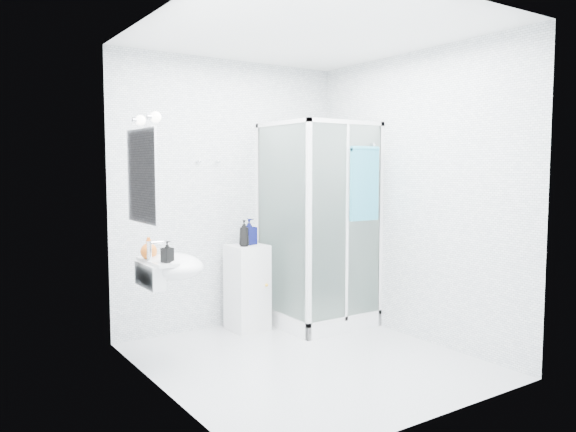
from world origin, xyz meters
TOP-DOWN VIEW (x-y plane):
  - room at (0.00, 0.00)m, footprint 2.40×2.60m
  - shower_enclosure at (0.67, 0.77)m, footprint 0.90×0.95m
  - wall_basin at (-0.99, 0.45)m, footprint 0.46×0.56m
  - mirror at (-1.19, 0.45)m, footprint 0.02×0.60m
  - vanity_lights at (-1.14, 0.45)m, footprint 0.10×0.40m
  - wall_hooks at (-0.25, 1.26)m, footprint 0.23×0.06m
  - storage_cabinet at (0.04, 1.04)m, footprint 0.35×0.37m
  - hand_towel at (0.92, 0.36)m, footprint 0.33×0.05m
  - shampoo_bottle_a at (-0.02, 0.98)m, footprint 0.11×0.11m
  - shampoo_bottle_b at (0.08, 1.06)m, footprint 0.14×0.14m
  - soap_dispenser_orange at (-1.11, 0.55)m, footprint 0.15×0.15m
  - soap_dispenser_black at (-1.06, 0.30)m, footprint 0.09×0.09m

SIDE VIEW (x-z plane):
  - storage_cabinet at x=0.04m, z-range 0.00..0.82m
  - shower_enclosure at x=0.67m, z-range -0.55..1.45m
  - wall_basin at x=-0.99m, z-range 0.62..0.97m
  - soap_dispenser_black at x=-1.06m, z-range 0.86..1.02m
  - soap_dispenser_orange at x=-1.11m, z-range 0.86..1.03m
  - shampoo_bottle_a at x=-0.02m, z-range 0.82..1.07m
  - shampoo_bottle_b at x=0.08m, z-range 0.82..1.07m
  - room at x=0.00m, z-range 0.00..2.60m
  - hand_towel at x=0.92m, z-range 1.08..1.78m
  - mirror at x=-1.19m, z-range 1.15..1.85m
  - wall_hooks at x=-0.25m, z-range 1.60..1.64m
  - vanity_lights at x=-1.14m, z-range 1.88..1.96m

